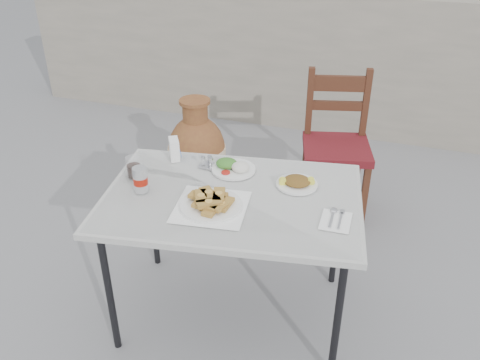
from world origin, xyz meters
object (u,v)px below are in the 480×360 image
(cafe_table, at_px, (232,205))
(salad_rice_plate, at_px, (233,167))
(soda_can, at_px, (140,179))
(terracotta_urn, at_px, (197,151))
(chair, at_px, (336,144))
(condiment_caddy, at_px, (208,163))
(salad_chopped_plate, at_px, (297,182))
(cola_glass, at_px, (134,168))
(pide_plate, at_px, (211,201))
(napkin_holder, at_px, (174,149))

(cafe_table, bearing_deg, salad_rice_plate, 107.98)
(soda_can, height_order, terracotta_urn, soda_can)
(chair, bearing_deg, soda_can, -134.30)
(chair, bearing_deg, cafe_table, -119.38)
(soda_can, relative_size, condiment_caddy, 1.30)
(salad_chopped_plate, xyz_separation_m, cola_glass, (-0.77, -0.17, 0.03))
(cafe_table, xyz_separation_m, terracotta_urn, (-0.64, 1.07, -0.34))
(cafe_table, distance_m, cola_glass, 0.52)
(pide_plate, bearing_deg, terracotta_urn, 116.35)
(pide_plate, relative_size, chair, 0.37)
(napkin_holder, distance_m, chair, 1.19)
(cafe_table, height_order, terracotta_urn, cafe_table)
(napkin_holder, height_order, condiment_caddy, napkin_holder)
(napkin_holder, xyz_separation_m, condiment_caddy, (0.20, -0.03, -0.03))
(cola_glass, height_order, napkin_holder, napkin_holder)
(pide_plate, xyz_separation_m, condiment_caddy, (-0.15, 0.34, -0.01))
(salad_chopped_plate, bearing_deg, chair, 87.19)
(cola_glass, bearing_deg, napkin_holder, 65.21)
(salad_chopped_plate, height_order, napkin_holder, napkin_holder)
(cafe_table, xyz_separation_m, soda_can, (-0.41, -0.10, 0.11))
(cafe_table, xyz_separation_m, condiment_caddy, (-0.20, 0.22, 0.07))
(soda_can, relative_size, terracotta_urn, 0.17)
(napkin_holder, height_order, chair, chair)
(salad_rice_plate, xyz_separation_m, salad_chopped_plate, (0.33, -0.04, -0.00))
(soda_can, height_order, condiment_caddy, soda_can)
(terracotta_urn, bearing_deg, salad_rice_plate, -55.93)
(salad_chopped_plate, bearing_deg, cafe_table, -144.71)
(cafe_table, xyz_separation_m, napkin_holder, (-0.40, 0.25, 0.11))
(napkin_holder, bearing_deg, cafe_table, -62.88)
(cola_glass, bearing_deg, salad_chopped_plate, 12.48)
(terracotta_urn, bearing_deg, chair, 5.05)
(condiment_caddy, bearing_deg, soda_can, -123.17)
(cafe_table, relative_size, condiment_caddy, 13.89)
(cafe_table, height_order, pide_plate, pide_plate)
(napkin_holder, bearing_deg, salad_chopped_plate, -36.66)
(soda_can, height_order, napkin_holder, soda_can)
(cafe_table, height_order, salad_chopped_plate, salad_chopped_plate)
(cola_glass, bearing_deg, cafe_table, -1.61)
(cafe_table, distance_m, chair, 1.21)
(salad_chopped_plate, height_order, cola_glass, cola_glass)
(cafe_table, relative_size, terracotta_urn, 1.82)
(salad_rice_plate, distance_m, napkin_holder, 0.33)
(pide_plate, relative_size, soda_can, 2.91)
(pide_plate, bearing_deg, soda_can, 176.11)
(salad_rice_plate, distance_m, chair, 1.03)
(cafe_table, bearing_deg, soda_can, -166.70)
(salad_rice_plate, distance_m, terracotta_urn, 1.10)
(pide_plate, distance_m, chair, 1.35)
(cola_glass, height_order, condiment_caddy, cola_glass)
(condiment_caddy, relative_size, terracotta_urn, 0.13)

